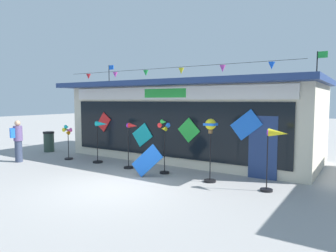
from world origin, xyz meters
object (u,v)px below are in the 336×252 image
object	(u,v)px
kite_shop_building	(191,120)
trash_bin	(49,142)
display_kite_on_ground	(147,161)
wind_spinner_right	(210,134)
person_near_camera	(18,140)
wind_spinner_far_left	(68,137)
wind_spinner_left	(100,136)
wind_spinner_center_right	(164,138)
wind_spinner_far_right	(275,146)
wind_spinner_center_left	(131,140)

from	to	relation	value
kite_shop_building	trash_bin	xyz separation A→B (m)	(-6.46, -2.50, -1.15)
kite_shop_building	display_kite_on_ground	size ratio (longest dim) A/B	10.59
wind_spinner_right	person_near_camera	xyz separation A→B (m)	(-7.78, -1.45, -0.60)
person_near_camera	display_kite_on_ground	xyz separation A→B (m)	(5.83, 0.86, -0.34)
wind_spinner_far_left	wind_spinner_left	world-z (taller)	wind_spinner_left
kite_shop_building	wind_spinner_center_right	size ratio (longest dim) A/B	5.77
wind_spinner_center_right	wind_spinner_left	bearing A→B (deg)	178.66
kite_shop_building	wind_spinner_right	xyz separation A→B (m)	(2.45, -3.31, -0.16)
kite_shop_building	wind_spinner_right	size ratio (longest dim) A/B	5.51
wind_spinner_left	wind_spinner_far_right	distance (m)	6.74
wind_spinner_center_left	wind_spinner_right	bearing A→B (deg)	-1.44
kite_shop_building	display_kite_on_ground	world-z (taller)	kite_shop_building
wind_spinner_center_right	wind_spinner_far_right	size ratio (longest dim) A/B	1.07
wind_spinner_center_left	wind_spinner_far_right	size ratio (longest dim) A/B	0.97
wind_spinner_far_left	wind_spinner_center_left	size ratio (longest dim) A/B	0.87
person_near_camera	wind_spinner_center_left	bearing A→B (deg)	-140.28
display_kite_on_ground	wind_spinner_far_left	bearing A→B (deg)	172.82
wind_spinner_far_left	wind_spinner_center_left	xyz separation A→B (m)	(3.36, 0.09, 0.11)
wind_spinner_far_left	person_near_camera	world-z (taller)	person_near_camera
wind_spinner_center_right	display_kite_on_ground	size ratio (longest dim) A/B	1.84
wind_spinner_center_right	trash_bin	distance (m)	7.22
wind_spinner_center_right	wind_spinner_center_left	bearing A→B (deg)	-178.35
kite_shop_building	wind_spinner_far_left	xyz separation A→B (m)	(-4.07, -3.31, -0.69)
kite_shop_building	wind_spinner_center_left	xyz separation A→B (m)	(-0.71, -3.23, -0.59)
kite_shop_building	trash_bin	world-z (taller)	kite_shop_building
wind_spinner_center_right	wind_spinner_right	size ratio (longest dim) A/B	0.96
display_kite_on_ground	kite_shop_building	bearing A→B (deg)	97.34
wind_spinner_left	display_kite_on_ground	xyz separation A→B (m)	(2.87, -0.78, -0.56)
display_kite_on_ground	trash_bin	bearing A→B (deg)	168.74
wind_spinner_center_left	wind_spinner_far_right	xyz separation A→B (m)	(5.07, -0.11, 0.21)
wind_spinner_far_left	trash_bin	size ratio (longest dim) A/B	1.51
kite_shop_building	person_near_camera	size ratio (longest dim) A/B	6.34
wind_spinner_far_right	person_near_camera	size ratio (longest dim) A/B	1.03
wind_spinner_far_left	wind_spinner_center_right	bearing A→B (deg)	1.53
wind_spinner_left	person_near_camera	bearing A→B (deg)	-150.99
wind_spinner_far_left	display_kite_on_ground	world-z (taller)	wind_spinner_far_left
kite_shop_building	wind_spinner_center_right	bearing A→B (deg)	-77.78
wind_spinner_center_right	person_near_camera	xyz separation A→B (m)	(-6.02, -1.57, -0.34)
wind_spinner_left	wind_spinner_center_right	world-z (taller)	wind_spinner_center_right
wind_spinner_left	trash_bin	distance (m)	4.18
wind_spinner_right	wind_spinner_center_right	bearing A→B (deg)	176.11
wind_spinner_left	wind_spinner_center_left	xyz separation A→B (m)	(1.66, -0.11, -0.05)
wind_spinner_far_right	kite_shop_building	bearing A→B (deg)	142.59
wind_spinner_center_left	wind_spinner_right	distance (m)	3.20
wind_spinner_left	person_near_camera	distance (m)	3.39
wind_spinner_left	wind_spinner_far_right	size ratio (longest dim) A/B	0.97
wind_spinner_left	display_kite_on_ground	distance (m)	3.03
wind_spinner_right	trash_bin	xyz separation A→B (m)	(-8.91, 0.80, -0.99)
wind_spinner_center_left	wind_spinner_far_right	bearing A→B (deg)	-1.23
kite_shop_building	wind_spinner_left	bearing A→B (deg)	-127.31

